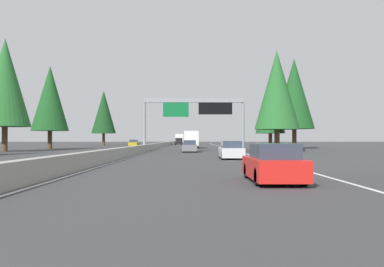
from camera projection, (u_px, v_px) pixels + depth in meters
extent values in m
plane|color=#38383A|center=(155.00, 149.00, 62.53)|extent=(320.00, 320.00, 0.00)
cube|color=#9E9B93|center=(163.00, 145.00, 82.54)|extent=(180.00, 0.56, 0.90)
cube|color=silver|center=(225.00, 148.00, 72.52)|extent=(160.00, 0.16, 0.01)
cube|color=silver|center=(162.00, 148.00, 72.53)|extent=(160.00, 0.16, 0.01)
cylinder|color=gray|center=(144.00, 127.00, 50.65)|extent=(0.36, 0.36, 6.18)
cylinder|color=gray|center=(243.00, 127.00, 50.63)|extent=(0.36, 0.36, 6.18)
cube|color=gray|center=(194.00, 101.00, 50.68)|extent=(0.50, 12.32, 0.50)
cube|color=#0C602D|center=(176.00, 109.00, 50.52)|extent=(0.12, 3.20, 1.90)
cube|color=black|center=(215.00, 108.00, 50.52)|extent=(0.16, 4.20, 1.50)
cube|color=red|center=(273.00, 168.00, 15.53)|extent=(4.40, 1.80, 0.76)
cube|color=#2D3847|center=(274.00, 151.00, 15.32)|extent=(2.46, 1.51, 0.56)
cylinder|color=black|center=(247.00, 170.00, 16.94)|extent=(0.64, 0.22, 0.64)
cylinder|color=black|center=(285.00, 170.00, 16.94)|extent=(0.64, 0.22, 0.64)
cylinder|color=black|center=(258.00, 177.00, 14.12)|extent=(0.64, 0.22, 0.64)
cylinder|color=black|center=(304.00, 177.00, 14.12)|extent=(0.64, 0.22, 0.64)
cube|color=silver|center=(231.00, 152.00, 33.21)|extent=(4.40, 1.80, 0.76)
cube|color=#2D3847|center=(231.00, 144.00, 33.00)|extent=(2.46, 1.51, 0.56)
cylinder|color=black|center=(220.00, 154.00, 34.62)|extent=(0.64, 0.22, 0.64)
cylinder|color=black|center=(239.00, 154.00, 34.62)|extent=(0.64, 0.22, 0.64)
cylinder|color=black|center=(223.00, 156.00, 31.80)|extent=(0.64, 0.22, 0.64)
cylinder|color=black|center=(243.00, 156.00, 31.80)|extent=(0.64, 0.22, 0.64)
cube|color=white|center=(191.00, 138.00, 69.90)|extent=(6.12, 2.40, 2.50)
cube|color=#1E4793|center=(191.00, 140.00, 74.15)|extent=(2.38, 2.30, 1.90)
cylinder|color=black|center=(186.00, 145.00, 73.97)|extent=(0.90, 0.28, 0.90)
cylinder|color=black|center=(197.00, 145.00, 73.97)|extent=(0.90, 0.28, 0.90)
cylinder|color=black|center=(185.00, 146.00, 68.19)|extent=(0.90, 0.28, 0.90)
cylinder|color=black|center=(198.00, 146.00, 68.19)|extent=(0.90, 0.28, 0.90)
cube|color=black|center=(179.00, 143.00, 110.22)|extent=(5.60, 2.00, 0.70)
cube|color=black|center=(179.00, 140.00, 111.24)|extent=(2.24, 1.84, 0.90)
cube|color=#2D3847|center=(179.00, 139.00, 111.24)|extent=(2.02, 1.92, 0.41)
cylinder|color=black|center=(176.00, 143.00, 112.07)|extent=(0.80, 0.28, 0.80)
cylinder|color=black|center=(182.00, 143.00, 112.07)|extent=(0.80, 0.28, 0.80)
cylinder|color=black|center=(175.00, 143.00, 108.37)|extent=(0.80, 0.28, 0.80)
cylinder|color=black|center=(182.00, 143.00, 108.37)|extent=(0.80, 0.28, 0.80)
cube|color=#1E4793|center=(190.00, 144.00, 83.09)|extent=(4.40, 1.80, 0.76)
cube|color=#2D3847|center=(190.00, 141.00, 82.87)|extent=(2.46, 1.51, 0.56)
cylinder|color=black|center=(186.00, 145.00, 84.49)|extent=(0.64, 0.22, 0.64)
cylinder|color=black|center=(194.00, 145.00, 84.49)|extent=(0.64, 0.22, 0.64)
cylinder|color=black|center=(186.00, 145.00, 81.68)|extent=(0.64, 0.22, 0.64)
cylinder|color=black|center=(194.00, 145.00, 81.67)|extent=(0.64, 0.22, 0.64)
cube|color=maroon|center=(192.00, 141.00, 108.65)|extent=(5.00, 1.95, 1.44)
cube|color=#2D3847|center=(192.00, 140.00, 106.36)|extent=(0.08, 1.48, 0.56)
cylinder|color=black|center=(189.00, 143.00, 110.35)|extent=(0.70, 0.24, 0.70)
cylinder|color=black|center=(195.00, 143.00, 110.34)|extent=(0.70, 0.24, 0.70)
cylinder|color=black|center=(189.00, 144.00, 106.95)|extent=(0.70, 0.24, 0.70)
cylinder|color=black|center=(195.00, 144.00, 106.94)|extent=(0.70, 0.24, 0.70)
cube|color=white|center=(180.00, 139.00, 131.09)|extent=(11.50, 2.50, 2.90)
cube|color=#2D3847|center=(180.00, 138.00, 131.09)|extent=(11.04, 2.55, 0.84)
cylinder|color=black|center=(177.00, 142.00, 135.10)|extent=(1.00, 0.30, 1.00)
cylinder|color=black|center=(184.00, 142.00, 135.09)|extent=(1.00, 0.30, 1.00)
cylinder|color=black|center=(176.00, 142.00, 127.05)|extent=(1.00, 0.30, 1.00)
cylinder|color=black|center=(183.00, 142.00, 127.04)|extent=(1.00, 0.30, 1.00)
cube|color=slate|center=(190.00, 148.00, 49.99)|extent=(4.40, 1.80, 0.76)
cube|color=#2D3847|center=(190.00, 142.00, 49.78)|extent=(2.46, 1.51, 0.56)
cylinder|color=black|center=(184.00, 149.00, 51.40)|extent=(0.64, 0.22, 0.64)
cylinder|color=black|center=(196.00, 149.00, 51.39)|extent=(0.64, 0.22, 0.64)
cylinder|color=black|center=(183.00, 150.00, 48.58)|extent=(0.64, 0.22, 0.64)
cylinder|color=black|center=(196.00, 150.00, 48.58)|extent=(0.64, 0.22, 0.64)
cube|color=#AD931E|center=(134.00, 144.00, 85.58)|extent=(4.40, 1.80, 0.76)
cube|color=#2D3847|center=(134.00, 141.00, 85.37)|extent=(2.46, 1.51, 0.56)
cylinder|color=black|center=(131.00, 145.00, 86.99)|extent=(0.64, 0.22, 0.64)
cylinder|color=black|center=(139.00, 145.00, 86.99)|extent=(0.64, 0.22, 0.64)
cylinder|color=black|center=(129.00, 145.00, 84.18)|extent=(0.64, 0.22, 0.64)
cylinder|color=black|center=(137.00, 145.00, 84.17)|extent=(0.64, 0.22, 0.64)
cylinder|color=#4C3823|center=(277.00, 141.00, 51.28)|extent=(0.67, 0.67, 2.83)
cone|color=#236028|center=(277.00, 90.00, 51.37)|extent=(5.66, 5.66, 10.04)
cylinder|color=#4C3823|center=(294.00, 139.00, 66.91)|extent=(0.72, 0.72, 3.28)
cone|color=#194C1E|center=(294.00, 94.00, 67.00)|extent=(6.57, 6.57, 11.64)
cylinder|color=#4C3823|center=(270.00, 141.00, 71.77)|extent=(0.64, 0.64, 2.60)
cone|color=#194C1E|center=(270.00, 107.00, 71.84)|extent=(5.20, 5.20, 9.22)
cylinder|color=#4C3823|center=(5.00, 139.00, 52.06)|extent=(0.71, 0.71, 3.21)
cone|color=#236028|center=(5.00, 82.00, 52.15)|extent=(6.43, 6.43, 11.39)
cylinder|color=#4C3823|center=(50.00, 140.00, 63.82)|extent=(0.68, 0.68, 2.90)
cone|color=#194C1E|center=(50.00, 98.00, 63.90)|extent=(5.80, 5.80, 10.28)
cylinder|color=#4C3823|center=(104.00, 139.00, 100.37)|extent=(0.69, 0.69, 2.99)
cone|color=#143D19|center=(104.00, 112.00, 100.46)|extent=(5.98, 5.98, 10.60)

